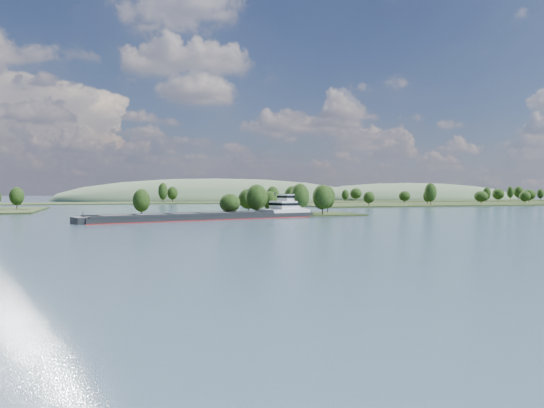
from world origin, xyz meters
name	(u,v)px	position (x,y,z in m)	size (l,w,h in m)	color
ground	(288,226)	(0.00, 120.00, 0.00)	(1800.00, 1800.00, 0.00)	#35485B
tree_island	(257,206)	(7.83, 179.06, 4.03)	(100.00, 31.95, 13.43)	#212F15
right_bank	(502,203)	(232.07, 299.73, 0.96)	(320.00, 90.00, 15.61)	#212F15
back_shoreline	(183,202)	(9.63, 399.81, 0.72)	(900.00, 60.00, 16.41)	#212F15
hill_east	(409,200)	(260.00, 470.00, 0.00)	(260.00, 140.00, 36.00)	#455C3F
hill_west	(219,200)	(60.00, 500.00, 0.00)	(320.00, 160.00, 44.00)	#455C3F
cargo_barge	(221,215)	(-11.11, 159.97, 1.50)	(87.05, 34.86, 11.87)	black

